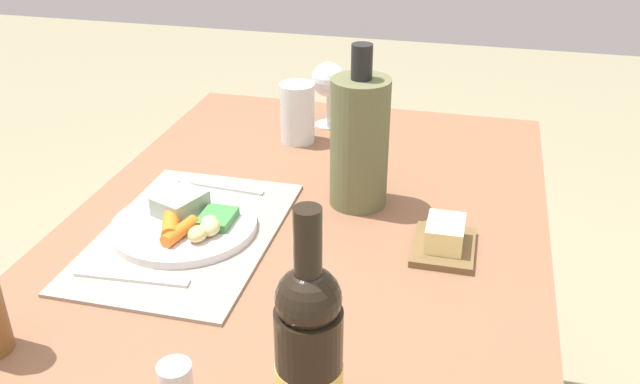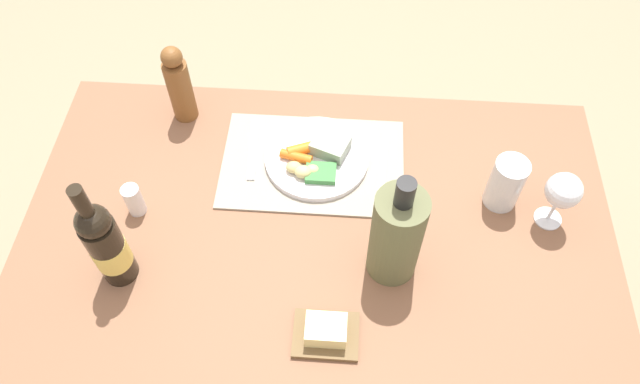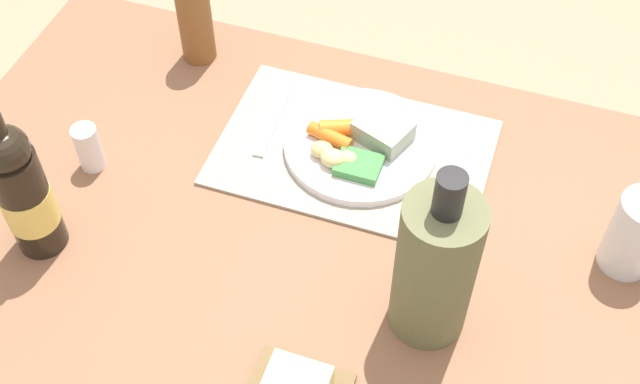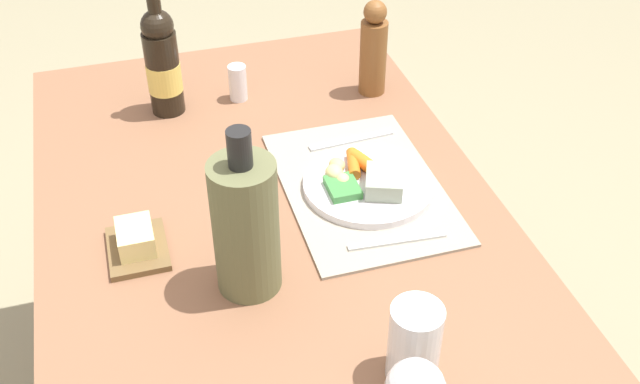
{
  "view_description": "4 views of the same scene",
  "coord_description": "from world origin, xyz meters",
  "px_view_note": "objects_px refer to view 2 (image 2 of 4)",
  "views": [
    {
      "loc": [
        0.94,
        0.28,
        1.37
      ],
      "look_at": [
        0.0,
        0.04,
        0.86
      ],
      "focal_mm": 38.55,
      "sensor_mm": 36.0,
      "label": 1
    },
    {
      "loc": [
        -0.05,
        0.69,
        1.89
      ],
      "look_at": [
        -0.0,
        -0.05,
        0.84
      ],
      "focal_mm": 33.69,
      "sensor_mm": 36.0,
      "label": 2
    },
    {
      "loc": [
        -0.21,
        0.67,
        1.74
      ],
      "look_at": [
        0.04,
        -0.06,
        0.79
      ],
      "focal_mm": 45.98,
      "sensor_mm": 36.0,
      "label": 3
    },
    {
      "loc": [
        -1.05,
        0.22,
        1.65
      ],
      "look_at": [
        -0.01,
        -0.09,
        0.79
      ],
      "focal_mm": 42.75,
      "sensor_mm": 36.0,
      "label": 4
    }
  ],
  "objects_px": {
    "salt_shaker": "(134,200)",
    "wine_glass": "(563,192)",
    "dining_table": "(317,250)",
    "dinner_plate": "(317,157)",
    "water_tumbler": "(505,185)",
    "knife": "(253,150)",
    "cooler_bottle": "(396,235)",
    "fork": "(383,164)",
    "pepper_mill": "(179,85)",
    "butter_dish": "(326,332)",
    "wine_bottle": "(106,244)"
  },
  "relations": [
    {
      "from": "knife",
      "to": "cooler_bottle",
      "type": "height_order",
      "value": "cooler_bottle"
    },
    {
      "from": "dinner_plate",
      "to": "butter_dish",
      "type": "distance_m",
      "value": 0.44
    },
    {
      "from": "pepper_mill",
      "to": "dining_table",
      "type": "bearing_deg",
      "value": 137.95
    },
    {
      "from": "knife",
      "to": "wine_glass",
      "type": "xyz_separation_m",
      "value": [
        -0.68,
        0.15,
        0.1
      ]
    },
    {
      "from": "wine_bottle",
      "to": "pepper_mill",
      "type": "bearing_deg",
      "value": -96.33
    },
    {
      "from": "dining_table",
      "to": "salt_shaker",
      "type": "distance_m",
      "value": 0.43
    },
    {
      "from": "fork",
      "to": "wine_glass",
      "type": "distance_m",
      "value": 0.4
    },
    {
      "from": "water_tumbler",
      "to": "wine_glass",
      "type": "height_order",
      "value": "wine_glass"
    },
    {
      "from": "fork",
      "to": "wine_bottle",
      "type": "bearing_deg",
      "value": 34.54
    },
    {
      "from": "water_tumbler",
      "to": "dining_table",
      "type": "bearing_deg",
      "value": 14.73
    },
    {
      "from": "cooler_bottle",
      "to": "pepper_mill",
      "type": "xyz_separation_m",
      "value": [
        0.52,
        -0.4,
        -0.02
      ]
    },
    {
      "from": "cooler_bottle",
      "to": "butter_dish",
      "type": "height_order",
      "value": "cooler_bottle"
    },
    {
      "from": "water_tumbler",
      "to": "pepper_mill",
      "type": "xyz_separation_m",
      "value": [
        0.76,
        -0.21,
        0.05
      ]
    },
    {
      "from": "wine_glass",
      "to": "water_tumbler",
      "type": "bearing_deg",
      "value": -23.23
    },
    {
      "from": "dining_table",
      "to": "butter_dish",
      "type": "height_order",
      "value": "butter_dish"
    },
    {
      "from": "dinner_plate",
      "to": "salt_shaker",
      "type": "relative_size",
      "value": 3.05
    },
    {
      "from": "knife",
      "to": "cooler_bottle",
      "type": "relative_size",
      "value": 0.61
    },
    {
      "from": "salt_shaker",
      "to": "fork",
      "type": "bearing_deg",
      "value": -163.47
    },
    {
      "from": "knife",
      "to": "wine_bottle",
      "type": "relative_size",
      "value": 0.6
    },
    {
      "from": "knife",
      "to": "cooler_bottle",
      "type": "xyz_separation_m",
      "value": [
        -0.33,
        0.29,
        0.12
      ]
    },
    {
      "from": "pepper_mill",
      "to": "fork",
      "type": "bearing_deg",
      "value": 165.32
    },
    {
      "from": "dinner_plate",
      "to": "water_tumbler",
      "type": "distance_m",
      "value": 0.43
    },
    {
      "from": "cooler_bottle",
      "to": "dinner_plate",
      "type": "bearing_deg",
      "value": -56.29
    },
    {
      "from": "pepper_mill",
      "to": "wine_glass",
      "type": "xyz_separation_m",
      "value": [
        -0.87,
        0.26,
        0.0
      ]
    },
    {
      "from": "dinner_plate",
      "to": "fork",
      "type": "relative_size",
      "value": 1.41
    },
    {
      "from": "dining_table",
      "to": "butter_dish",
      "type": "xyz_separation_m",
      "value": [
        -0.04,
        0.24,
        0.11
      ]
    },
    {
      "from": "dining_table",
      "to": "pepper_mill",
      "type": "bearing_deg",
      "value": -42.05
    },
    {
      "from": "water_tumbler",
      "to": "knife",
      "type": "bearing_deg",
      "value": -9.94
    },
    {
      "from": "fork",
      "to": "salt_shaker",
      "type": "height_order",
      "value": "salt_shaker"
    },
    {
      "from": "water_tumbler",
      "to": "pepper_mill",
      "type": "distance_m",
      "value": 0.79
    },
    {
      "from": "dining_table",
      "to": "fork",
      "type": "height_order",
      "value": "fork"
    },
    {
      "from": "dining_table",
      "to": "salt_shaker",
      "type": "xyz_separation_m",
      "value": [
        0.41,
        -0.02,
        0.13
      ]
    },
    {
      "from": "salt_shaker",
      "to": "wine_glass",
      "type": "xyz_separation_m",
      "value": [
        -0.92,
        -0.04,
        0.07
      ]
    },
    {
      "from": "wine_bottle",
      "to": "fork",
      "type": "bearing_deg",
      "value": -149.79
    },
    {
      "from": "wine_bottle",
      "to": "pepper_mill",
      "type": "relative_size",
      "value": 1.39
    },
    {
      "from": "wine_bottle",
      "to": "water_tumbler",
      "type": "relative_size",
      "value": 2.3
    },
    {
      "from": "wine_bottle",
      "to": "water_tumbler",
      "type": "distance_m",
      "value": 0.85
    },
    {
      "from": "dining_table",
      "to": "salt_shaker",
      "type": "height_order",
      "value": "salt_shaker"
    },
    {
      "from": "wine_bottle",
      "to": "dinner_plate",
      "type": "bearing_deg",
      "value": -140.69
    },
    {
      "from": "salt_shaker",
      "to": "pepper_mill",
      "type": "distance_m",
      "value": 0.31
    },
    {
      "from": "wine_bottle",
      "to": "butter_dish",
      "type": "distance_m",
      "value": 0.46
    },
    {
      "from": "dining_table",
      "to": "dinner_plate",
      "type": "xyz_separation_m",
      "value": [
        0.01,
        -0.19,
        0.11
      ]
    },
    {
      "from": "butter_dish",
      "to": "pepper_mill",
      "type": "bearing_deg",
      "value": -55.34
    },
    {
      "from": "wine_bottle",
      "to": "wine_glass",
      "type": "xyz_separation_m",
      "value": [
        -0.92,
        -0.2,
        -0.01
      ]
    },
    {
      "from": "pepper_mill",
      "to": "dinner_plate",
      "type": "bearing_deg",
      "value": 159.0
    },
    {
      "from": "butter_dish",
      "to": "dinner_plate",
      "type": "bearing_deg",
      "value": -83.58
    },
    {
      "from": "salt_shaker",
      "to": "wine_glass",
      "type": "distance_m",
      "value": 0.93
    },
    {
      "from": "dining_table",
      "to": "fork",
      "type": "distance_m",
      "value": 0.26
    },
    {
      "from": "dinner_plate",
      "to": "salt_shaker",
      "type": "xyz_separation_m",
      "value": [
        0.39,
        0.16,
        0.02
      ]
    },
    {
      "from": "dining_table",
      "to": "pepper_mill",
      "type": "relative_size",
      "value": 6.05
    }
  ]
}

